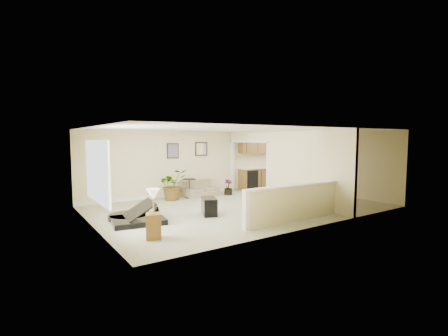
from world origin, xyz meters
TOP-DOWN VIEW (x-y plane):
  - floor at (0.00, 0.00)m, footprint 9.00×9.00m
  - back_wall at (0.00, 3.00)m, footprint 9.00×0.04m
  - front_wall at (0.00, -3.00)m, footprint 9.00×0.04m
  - left_wall at (-4.50, 0.00)m, footprint 0.04×6.00m
  - right_wall at (4.50, 0.00)m, footprint 0.04×6.00m
  - ceiling at (0.00, 0.00)m, footprint 9.00×6.00m
  - kitchen_vinyl at (3.15, 0.00)m, footprint 2.70×6.00m
  - interior_partition at (1.80, 0.25)m, footprint 0.18×5.99m
  - pony_half_wall at (0.08, -2.30)m, footprint 3.42×0.22m
  - left_window at (-4.49, -0.50)m, footprint 0.05×2.15m
  - wall_art_left at (-0.95, 2.97)m, footprint 0.48×0.04m
  - wall_mirror at (0.30, 2.97)m, footprint 0.55×0.04m
  - kitchen_cabinets at (3.19, 2.73)m, footprint 2.36×0.65m
  - piano at (-3.46, -0.02)m, footprint 1.67×1.71m
  - piano_bench at (-1.39, -0.40)m, footprint 0.64×0.84m
  - loveseat at (-0.05, 2.51)m, footprint 1.41×0.89m
  - accent_table at (-0.59, 2.35)m, footprint 0.50×0.50m
  - palm_plant at (-1.28, 2.32)m, footprint 1.04×0.91m
  - small_plant at (0.99, 2.07)m, footprint 0.36×0.36m
  - lamp_stand at (-3.59, -1.67)m, footprint 0.43×0.43m

SIDE VIEW (x-z plane):
  - floor at x=0.00m, z-range 0.00..0.00m
  - kitchen_vinyl at x=3.15m, z-range 0.00..0.01m
  - piano_bench at x=-1.39m, z-range 0.00..0.50m
  - small_plant at x=0.99m, z-range -0.05..0.56m
  - loveseat at x=-0.05m, z-range -0.09..0.67m
  - accent_table at x=-0.59m, z-range 0.10..0.82m
  - lamp_stand at x=-3.59m, z-range -0.09..1.03m
  - pony_half_wall at x=0.08m, z-range 0.02..1.02m
  - piano at x=-3.46m, z-range -0.10..1.15m
  - palm_plant at x=-1.28m, z-range -0.01..1.10m
  - kitchen_cabinets at x=3.19m, z-range -0.29..2.03m
  - interior_partition at x=1.80m, z-range -0.03..2.47m
  - back_wall at x=0.00m, z-range 0.00..2.50m
  - front_wall at x=0.00m, z-range 0.00..2.50m
  - left_wall at x=-4.50m, z-range 0.00..2.50m
  - right_wall at x=4.50m, z-range 0.00..2.50m
  - left_window at x=-4.49m, z-range 0.73..2.17m
  - wall_art_left at x=-0.95m, z-range 1.46..2.04m
  - wall_mirror at x=0.30m, z-range 1.52..2.08m
  - ceiling at x=0.00m, z-range 2.48..2.52m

